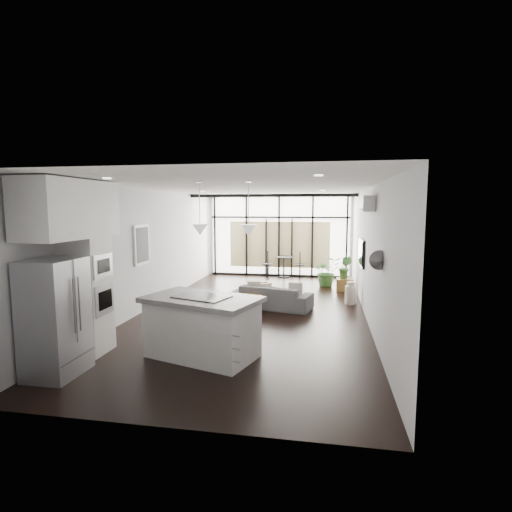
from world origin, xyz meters
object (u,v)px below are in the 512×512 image
(fridge, at_px, (55,318))
(milk_can, at_px, (351,293))
(sofa, at_px, (272,293))
(console_bench, at_px, (235,303))
(tv, at_px, (361,253))
(island, at_px, (202,327))
(pouf, at_px, (263,289))

(fridge, relative_size, milk_can, 2.97)
(sofa, xyz_separation_m, console_bench, (-0.80, -0.45, -0.17))
(fridge, bearing_deg, tv, 47.20)
(milk_can, bearing_deg, island, -122.29)
(island, xyz_separation_m, pouf, (0.26, 4.52, -0.29))
(sofa, bearing_deg, pouf, -57.94)
(sofa, height_order, milk_can, sofa)
(tv, bearing_deg, pouf, 166.41)
(console_bench, distance_m, pouf, 1.71)
(fridge, height_order, pouf, fridge)
(island, distance_m, sofa, 3.38)
(console_bench, bearing_deg, fridge, -123.42)
(fridge, xyz_separation_m, pouf, (2.09, 5.55, -0.64))
(island, xyz_separation_m, console_bench, (-0.13, 2.86, -0.29))
(tv, bearing_deg, milk_can, 153.17)
(fridge, height_order, sofa, fridge)
(milk_can, height_order, tv, tv)
(sofa, xyz_separation_m, pouf, (-0.41, 1.21, -0.17))
(milk_can, bearing_deg, pouf, 167.77)
(pouf, relative_size, milk_can, 0.86)
(pouf, bearing_deg, console_bench, -103.18)
(pouf, distance_m, milk_can, 2.34)
(fridge, xyz_separation_m, milk_can, (4.37, 5.06, -0.55))
(island, distance_m, pouf, 4.54)
(sofa, xyz_separation_m, milk_can, (1.87, 0.72, -0.08))
(tv, bearing_deg, island, -125.18)
(fridge, distance_m, milk_can, 6.71)
(sofa, distance_m, milk_can, 2.00)
(sofa, relative_size, milk_can, 3.32)
(island, distance_m, fridge, 2.12)
(sofa, distance_m, pouf, 1.29)
(island, height_order, milk_can, island)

